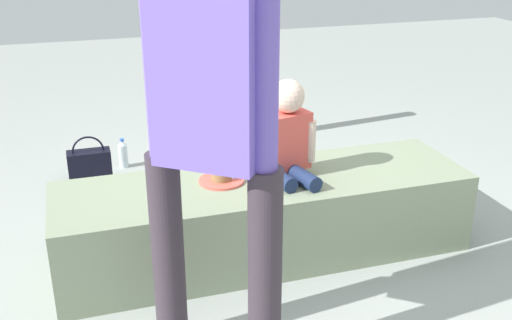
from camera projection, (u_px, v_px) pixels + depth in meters
ground_plane at (265, 252)px, 3.09m from camera, size 12.00×12.00×0.00m
concrete_ledge at (265, 217)px, 3.02m from camera, size 2.03×0.57×0.41m
child_seated at (288, 135)px, 2.90m from camera, size 0.28×0.34×0.48m
adult_standing at (210, 102)px, 1.98m from camera, size 0.43×0.38×1.73m
cake_plate at (222, 177)px, 2.91m from camera, size 0.22×0.22×0.07m
gift_bag at (244, 164)px, 3.84m from camera, size 0.18×0.09×0.30m
railing_post at (270, 86)px, 4.56m from camera, size 0.36×0.36×1.08m
water_bottle_near_gift at (123, 154)px, 4.10m from camera, size 0.06×0.06×0.21m
party_cup_red at (148, 215)px, 3.34m from camera, size 0.07×0.07×0.12m
cake_box_white at (322, 175)px, 3.87m from camera, size 0.35×0.35×0.10m
handbag_black_leather at (90, 166)px, 3.85m from camera, size 0.27×0.12×0.32m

